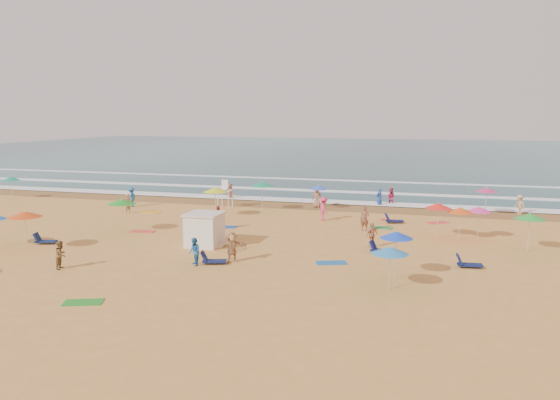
# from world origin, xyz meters

# --- Properties ---
(ground) EXTENTS (220.00, 220.00, 0.00)m
(ground) POSITION_xyz_m (0.00, 0.00, 0.00)
(ground) COLOR gold
(ground) RESTS_ON ground
(ocean) EXTENTS (220.00, 140.00, 0.18)m
(ocean) POSITION_xyz_m (0.00, 84.00, 0.00)
(ocean) COLOR #0C4756
(ocean) RESTS_ON ground
(wet_sand) EXTENTS (220.00, 220.00, 0.00)m
(wet_sand) POSITION_xyz_m (0.00, 12.50, 0.01)
(wet_sand) COLOR olive
(wet_sand) RESTS_ON ground
(surf_foam) EXTENTS (200.00, 18.70, 0.05)m
(surf_foam) POSITION_xyz_m (0.00, 21.32, 0.10)
(surf_foam) COLOR white
(surf_foam) RESTS_ON ground
(cabana) EXTENTS (2.00, 2.00, 2.00)m
(cabana) POSITION_xyz_m (-3.30, -4.16, 1.00)
(cabana) COLOR white
(cabana) RESTS_ON ground
(cabana_roof) EXTENTS (2.20, 2.20, 0.12)m
(cabana_roof) POSITION_xyz_m (-3.30, -4.16, 2.06)
(cabana_roof) COLOR silver
(cabana_roof) RESTS_ON cabana
(bicycle) EXTENTS (1.52, 1.92, 0.97)m
(bicycle) POSITION_xyz_m (-1.40, -4.46, 0.49)
(bicycle) COLOR black
(bicycle) RESTS_ON ground
(lifeguard_stand) EXTENTS (1.20, 1.20, 2.10)m
(lifeguard_stand) POSITION_xyz_m (-7.42, 9.69, 1.05)
(lifeguard_stand) COLOR white
(lifeguard_stand) RESTS_ON ground
(beach_umbrellas) EXTENTS (54.32, 25.66, 0.77)m
(beach_umbrellas) POSITION_xyz_m (-1.28, 0.27, 2.14)
(beach_umbrellas) COLOR #129463
(beach_umbrellas) RESTS_ON ground
(loungers) EXTENTS (43.54, 20.44, 0.34)m
(loungers) POSITION_xyz_m (6.39, -4.36, 0.17)
(loungers) COLOR #0E1B47
(loungers) RESTS_ON ground
(towels) EXTENTS (50.44, 24.61, 0.03)m
(towels) POSITION_xyz_m (-0.25, -1.48, 0.01)
(towels) COLOR #CD1946
(towels) RESTS_ON ground
(beachgoers) EXTENTS (43.18, 27.58, 2.13)m
(beachgoers) POSITION_xyz_m (-1.52, 4.67, 0.82)
(beachgoers) COLOR #B52D3C
(beachgoers) RESTS_ON ground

